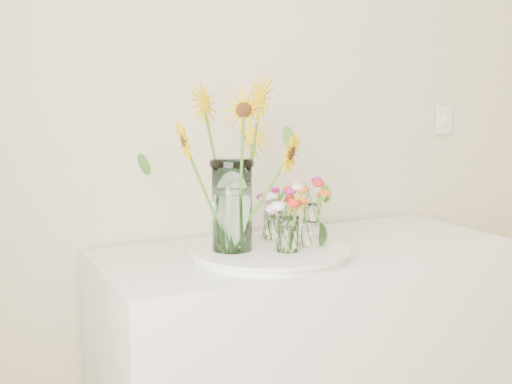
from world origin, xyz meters
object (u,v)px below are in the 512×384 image
Objects in this scene: tray at (269,253)px; small_vase_a at (288,234)px; small_vase_c at (273,223)px; counter at (308,373)px; mason_jar at (232,206)px; small_vase_b at (313,225)px.

tray is 4.12× the size of small_vase_a.
counter is at bearing -22.17° from small_vase_c.
mason_jar is 2.52× the size of small_vase_c.
mason_jar is at bearing 146.87° from small_vase_a.
small_vase_b reaches higher than tray.
small_vase_a is 1.02× the size of small_vase_c.
counter is 0.55m from small_vase_c.
counter is at bearing 7.12° from mason_jar.
mason_jar is 2.48× the size of small_vase_a.
small_vase_c is (-0.11, 0.05, 0.53)m from counter.
small_vase_b is at bearing -12.94° from mason_jar.
mason_jar is (-0.30, -0.04, 0.62)m from counter.
tray is at bearing -12.95° from mason_jar.
small_vase_b is at bearing -65.38° from small_vase_c.
counter is 9.91× the size of small_vase_b.
counter is at bearing 39.56° from small_vase_a.
small_vase_a is at bearing -162.39° from small_vase_b.
counter is 0.57m from small_vase_a.
mason_jar is (-0.12, 0.03, 0.16)m from tray.
mason_jar is 2.03× the size of small_vase_b.
counter is 2.94× the size of tray.
small_vase_a reaches higher than counter.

